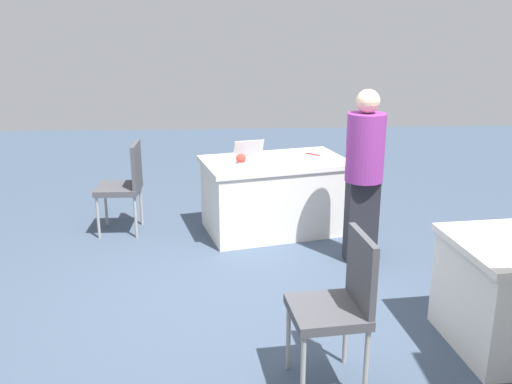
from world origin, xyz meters
The scene contains 8 objects.
ground_plane centered at (0.00, 0.00, 0.00)m, with size 14.40×14.40×0.00m, color #3D4C60.
table_foreground centered at (-0.47, -1.53, 0.39)m, with size 1.62×1.19×0.77m.
chair_tucked_left centered at (-0.62, 1.12, 0.57)m, with size 0.49×0.49×0.98m.
chair_aisle centered at (1.08, -1.58, 0.55)m, with size 0.45×0.45×0.95m.
person_presenter centered at (-1.20, -0.72, 0.88)m, with size 0.36×0.36×1.59m.
laptop_silver centered at (-0.23, -1.48, 0.81)m, with size 0.38×0.36×0.21m.
yarn_ball centered at (-0.12, -1.41, 0.82)m, with size 0.10×0.10×0.10m, color #B2382D.
scissors_red centered at (-0.90, -1.74, 0.77)m, with size 0.18×0.04×0.01m, color red.
Camera 1 is at (0.05, 4.13, 2.19)m, focal length 39.93 mm.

